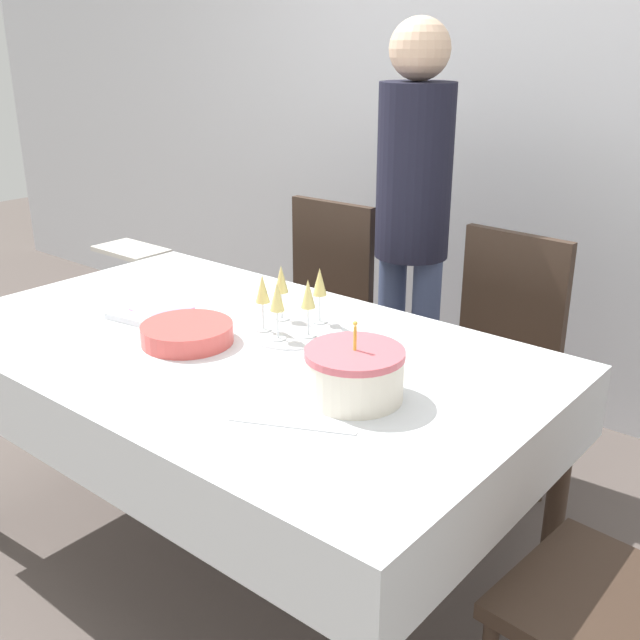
# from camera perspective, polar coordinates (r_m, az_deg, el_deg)

# --- Properties ---
(ground_plane) EXTENTS (12.00, 12.00, 0.00)m
(ground_plane) POSITION_cam_1_polar(r_m,az_deg,el_deg) (2.57, -5.92, -17.76)
(ground_plane) COLOR #564C47
(wall_back) EXTENTS (8.00, 0.05, 2.70)m
(wall_back) POSITION_cam_1_polar(r_m,az_deg,el_deg) (3.39, 14.36, 15.95)
(wall_back) COLOR silver
(wall_back) RESTS_ON ground_plane
(dining_table) EXTENTS (1.81, 1.07, 0.77)m
(dining_table) POSITION_cam_1_polar(r_m,az_deg,el_deg) (2.22, -6.55, -4.15)
(dining_table) COLOR white
(dining_table) RESTS_ON ground_plane
(dining_chair_far_left) EXTENTS (0.43, 0.43, 0.97)m
(dining_chair_far_left) POSITION_cam_1_polar(r_m,az_deg,el_deg) (3.10, -0.31, 0.80)
(dining_chair_far_left) COLOR #38281E
(dining_chair_far_left) RESTS_ON ground_plane
(dining_chair_far_right) EXTENTS (0.44, 0.44, 0.97)m
(dining_chair_far_right) POSITION_cam_1_polar(r_m,az_deg,el_deg) (2.69, 13.01, -2.96)
(dining_chair_far_right) COLOR #38281E
(dining_chair_far_right) RESTS_ON ground_plane
(birthday_cake) EXTENTS (0.24, 0.24, 0.20)m
(birthday_cake) POSITION_cam_1_polar(r_m,az_deg,el_deg) (1.82, 2.64, -4.12)
(birthday_cake) COLOR silver
(birthday_cake) RESTS_ON dining_table
(champagne_tray) EXTENTS (0.30, 0.30, 0.18)m
(champagne_tray) POSITION_cam_1_polar(r_m,az_deg,el_deg) (2.22, -2.24, 1.10)
(champagne_tray) COLOR silver
(champagne_tray) RESTS_ON dining_table
(plate_stack_main) EXTENTS (0.27, 0.27, 0.06)m
(plate_stack_main) POSITION_cam_1_polar(r_m,az_deg,el_deg) (2.19, -10.08, -1.00)
(plate_stack_main) COLOR #CC4C47
(plate_stack_main) RESTS_ON dining_table
(cake_knife) EXTENTS (0.28, 0.15, 0.00)m
(cake_knife) POSITION_cam_1_polar(r_m,az_deg,el_deg) (1.72, -2.15, -8.05)
(cake_knife) COLOR silver
(cake_knife) RESTS_ON dining_table
(fork_pile) EXTENTS (0.18, 0.09, 0.02)m
(fork_pile) POSITION_cam_1_polar(r_m,az_deg,el_deg) (2.40, -14.21, 0.14)
(fork_pile) COLOR silver
(fork_pile) RESTS_ON dining_table
(napkin_pile) EXTENTS (0.15, 0.15, 0.01)m
(napkin_pile) POSITION_cam_1_polar(r_m,az_deg,el_deg) (2.46, -11.94, 0.77)
(napkin_pile) COLOR pink
(napkin_pile) RESTS_ON dining_table
(person_standing) EXTENTS (0.28, 0.28, 1.67)m
(person_standing) POSITION_cam_1_polar(r_m,az_deg,el_deg) (2.86, 7.10, 8.74)
(person_standing) COLOR #3F4C72
(person_standing) RESTS_ON ground_plane
(high_chair) EXTENTS (0.33, 0.35, 0.71)m
(high_chair) POSITION_cam_1_polar(r_m,az_deg,el_deg) (3.59, -12.90, 2.12)
(high_chair) COLOR #38281E
(high_chair) RESTS_ON ground_plane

